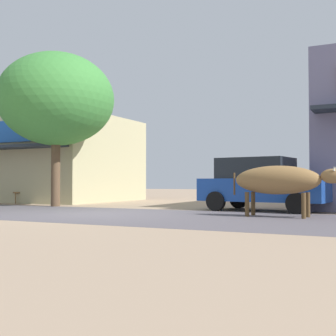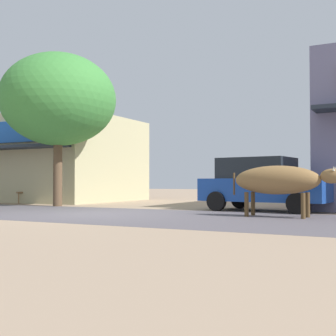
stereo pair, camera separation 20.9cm
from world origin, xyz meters
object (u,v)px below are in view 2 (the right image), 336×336
Objects in this scene: parked_hatchback_car at (263,184)px; cafe_chair_by_doorway at (22,191)px; cow_far_dark at (279,180)px; roadside_tree at (58,100)px.

parked_hatchback_car reaches higher than cafe_chair_by_doorway.
cafe_chair_by_doorway is (-11.39, 2.60, -0.42)m from cow_far_dark.
cafe_chair_by_doorway is (-10.37, 0.35, -0.33)m from parked_hatchback_car.
roadside_tree is at bearing -21.74° from cafe_chair_by_doorway.
cafe_chair_by_doorway is at bearing 167.15° from cow_far_dark.
parked_hatchback_car reaches higher than cow_far_dark.
cow_far_dark is (8.44, -1.42, -2.99)m from roadside_tree.
parked_hatchback_car is at bearing 114.47° from cow_far_dark.
cow_far_dark is at bearing -65.53° from parked_hatchback_car.
parked_hatchback_car is at bearing 6.37° from roadside_tree.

